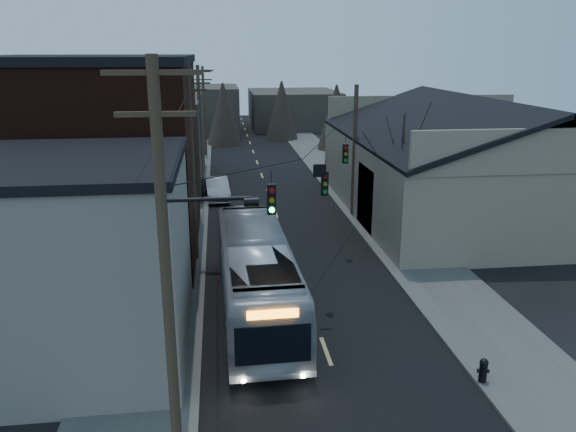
# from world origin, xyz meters

# --- Properties ---
(road_surface) EXTENTS (9.00, 110.00, 0.02)m
(road_surface) POSITION_xyz_m (0.00, 30.00, 0.01)
(road_surface) COLOR black
(road_surface) RESTS_ON ground
(sidewalk_left) EXTENTS (4.00, 110.00, 0.12)m
(sidewalk_left) POSITION_xyz_m (-6.50, 30.00, 0.06)
(sidewalk_left) COLOR #474744
(sidewalk_left) RESTS_ON ground
(sidewalk_right) EXTENTS (4.00, 110.00, 0.12)m
(sidewalk_right) POSITION_xyz_m (6.50, 30.00, 0.06)
(sidewalk_right) COLOR #474744
(sidewalk_right) RESTS_ON ground
(building_clapboard) EXTENTS (8.00, 8.00, 7.00)m
(building_clapboard) POSITION_xyz_m (-9.00, 9.00, 3.50)
(building_clapboard) COLOR gray
(building_clapboard) RESTS_ON ground
(building_brick) EXTENTS (10.00, 12.00, 10.00)m
(building_brick) POSITION_xyz_m (-10.00, 20.00, 5.00)
(building_brick) COLOR black
(building_brick) RESTS_ON ground
(building_left_far) EXTENTS (9.00, 14.00, 7.00)m
(building_left_far) POSITION_xyz_m (-9.50, 36.00, 3.50)
(building_left_far) COLOR #37322C
(building_left_far) RESTS_ON ground
(warehouse) EXTENTS (16.16, 20.60, 7.73)m
(warehouse) POSITION_xyz_m (13.00, 25.00, 2.70)
(warehouse) COLOR gray
(warehouse) RESTS_ON ground
(building_far_left) EXTENTS (10.00, 12.00, 6.00)m
(building_far_left) POSITION_xyz_m (-6.00, 65.00, 3.00)
(building_far_left) COLOR #37322C
(building_far_left) RESTS_ON ground
(building_far_right) EXTENTS (12.00, 14.00, 5.00)m
(building_far_right) POSITION_xyz_m (7.00, 70.00, 2.50)
(building_far_right) COLOR #37322C
(building_far_right) RESTS_ON ground
(bare_tree) EXTENTS (0.40, 0.40, 7.20)m
(bare_tree) POSITION_xyz_m (6.50, 20.00, 3.60)
(bare_tree) COLOR black
(bare_tree) RESTS_ON ground
(utility_lines) EXTENTS (11.24, 45.28, 10.50)m
(utility_lines) POSITION_xyz_m (-3.11, 24.14, 4.95)
(utility_lines) COLOR #382B1E
(utility_lines) RESTS_ON ground
(bus) EXTENTS (3.05, 11.98, 3.32)m
(bus) POSITION_xyz_m (-2.28, 11.59, 1.66)
(bus) COLOR #A1A5AD
(bus) RESTS_ON ground
(parked_car) EXTENTS (1.99, 4.79, 1.54)m
(parked_car) POSITION_xyz_m (-3.89, 30.51, 0.77)
(parked_car) COLOR #B3B6BB
(parked_car) RESTS_ON ground
(fire_hydrant) EXTENTS (0.40, 0.29, 0.83)m
(fire_hydrant) POSITION_xyz_m (4.70, 5.31, 0.57)
(fire_hydrant) COLOR black
(fire_hydrant) RESTS_ON sidewalk_right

